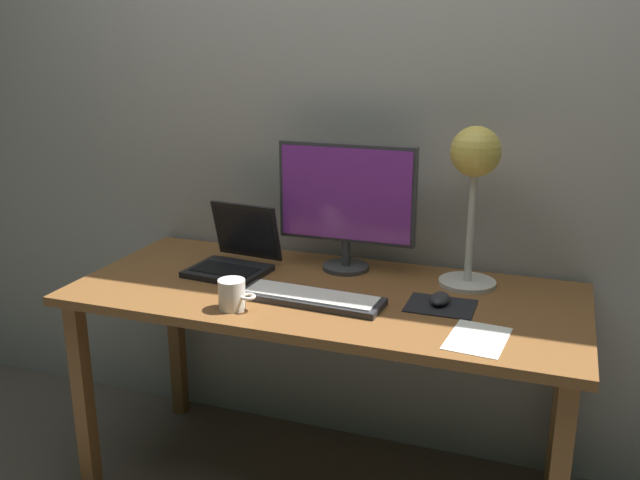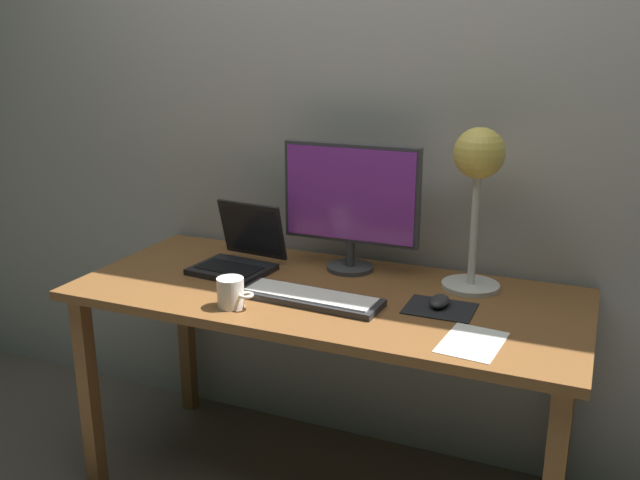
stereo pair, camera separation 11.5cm
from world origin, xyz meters
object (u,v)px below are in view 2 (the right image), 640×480
object	(u,v)px
keyboard_main	(311,298)
coffee_mug	(231,293)
laptop	(241,250)
mouse	(440,301)
desk_lamp	(478,172)
monitor	(352,200)

from	to	relation	value
keyboard_main	coffee_mug	distance (m)	0.24
laptop	mouse	world-z (taller)	laptop
desk_lamp	mouse	distance (m)	0.41
desk_lamp	coffee_mug	size ratio (longest dim) A/B	4.43
laptop	mouse	size ratio (longest dim) A/B	2.95
monitor	desk_lamp	xyz separation A→B (m)	(0.41, -0.01, 0.13)
desk_lamp	coffee_mug	distance (m)	0.83
keyboard_main	coffee_mug	bearing A→B (deg)	-146.32
monitor	laptop	distance (m)	0.42
monitor	mouse	xyz separation A→B (m)	(0.36, -0.21, -0.23)
keyboard_main	desk_lamp	bearing A→B (deg)	35.86
coffee_mug	monitor	bearing A→B (deg)	65.24
monitor	mouse	distance (m)	0.48
coffee_mug	desk_lamp	bearing A→B (deg)	35.18
coffee_mug	mouse	bearing A→B (deg)	22.88
laptop	mouse	bearing A→B (deg)	-7.19
keyboard_main	laptop	size ratio (longest dim) A/B	1.58
monitor	desk_lamp	size ratio (longest dim) A/B	0.92
desk_lamp	coffee_mug	bearing A→B (deg)	-144.82
mouse	laptop	bearing A→B (deg)	172.81
desk_lamp	mouse	world-z (taller)	desk_lamp
keyboard_main	laptop	distance (m)	0.40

